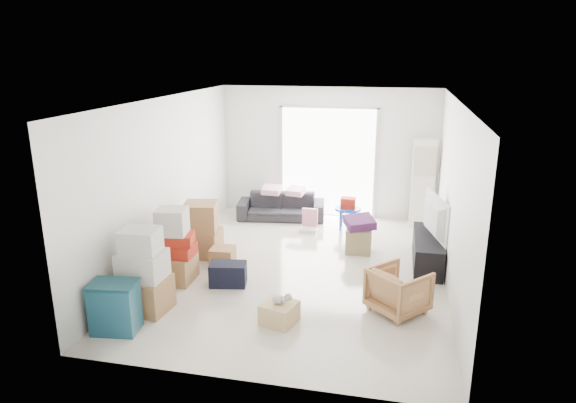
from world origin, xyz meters
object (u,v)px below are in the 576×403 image
(sofa, at_px, (281,202))
(wood_crate, at_px, (279,313))
(television, at_px, (429,232))
(tv_console, at_px, (427,251))
(ac_tower, at_px, (423,184))
(kids_table, at_px, (348,207))
(ottoman, at_px, (359,240))
(storage_bins, at_px, (115,307))
(armchair, at_px, (399,288))

(sofa, height_order, wood_crate, sofa)
(television, bearing_deg, sofa, 43.02)
(tv_console, bearing_deg, television, -90.00)
(ac_tower, distance_m, kids_table, 1.57)
(television, relative_size, kids_table, 1.80)
(television, relative_size, ottoman, 2.67)
(storage_bins, relative_size, ottoman, 1.52)
(television, relative_size, wood_crate, 2.80)
(television, xyz_separation_m, wood_crate, (-1.95, -2.35, -0.43))
(ac_tower, distance_m, television, 2.04)
(armchair, xyz_separation_m, kids_table, (-1.01, 3.21, 0.12))
(tv_console, relative_size, kids_table, 2.30)
(television, distance_m, sofa, 3.45)
(ottoman, bearing_deg, tv_console, -16.60)
(storage_bins, distance_m, kids_table, 5.09)
(armchair, bearing_deg, ottoman, -29.28)
(ac_tower, distance_m, tv_console, 2.12)
(ac_tower, bearing_deg, television, -88.58)
(sofa, bearing_deg, kids_table, -22.78)
(armchair, bearing_deg, sofa, -13.70)
(armchair, relative_size, storage_bins, 1.04)
(television, relative_size, armchair, 1.69)
(storage_bins, xyz_separation_m, wood_crate, (1.95, 0.63, -0.19))
(television, height_order, wood_crate, television)
(sofa, distance_m, storage_bins, 4.96)
(ac_tower, height_order, armchair, ac_tower)
(ottoman, xyz_separation_m, wood_crate, (-0.80, -2.69, -0.08))
(armchair, height_order, ottoman, armchair)
(tv_console, height_order, sofa, sofa)
(television, bearing_deg, armchair, 151.23)
(armchair, distance_m, wood_crate, 1.63)
(tv_console, relative_size, television, 1.28)
(tv_console, bearing_deg, sofa, 147.15)
(ac_tower, distance_m, ottoman, 2.11)
(kids_table, bearing_deg, tv_console, -45.36)
(ottoman, height_order, kids_table, kids_table)
(tv_console, distance_m, kids_table, 2.10)
(storage_bins, bearing_deg, television, 37.42)
(tv_console, distance_m, sofa, 3.45)
(tv_console, xyz_separation_m, sofa, (-2.90, 1.87, 0.10))
(ac_tower, height_order, storage_bins, ac_tower)
(armchair, distance_m, storage_bins, 3.67)
(armchair, bearing_deg, storage_bins, 62.14)
(tv_console, distance_m, armchair, 1.78)
(tv_console, xyz_separation_m, wood_crate, (-1.95, -2.35, -0.11))
(television, height_order, ottoman, television)
(storage_bins, bearing_deg, kids_table, 61.40)
(sofa, bearing_deg, ac_tower, -4.64)
(television, distance_m, kids_table, 2.09)
(ac_tower, distance_m, wood_crate, 4.82)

